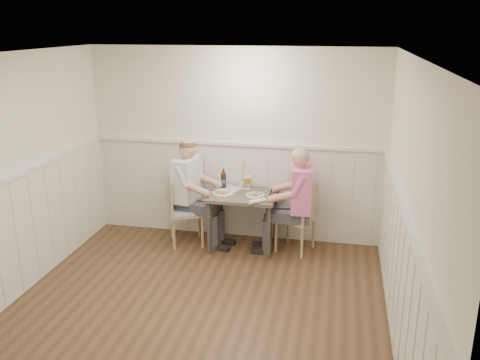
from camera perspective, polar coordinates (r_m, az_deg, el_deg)
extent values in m
plane|color=#47321C|center=(5.35, -5.65, -15.38)|extent=(4.50, 4.50, 0.00)
cube|color=white|center=(6.87, -0.52, 3.96)|extent=(4.00, 0.04, 2.60)
cube|color=white|center=(2.93, -19.84, -16.47)|extent=(4.00, 0.04, 2.60)
cube|color=white|center=(4.62, 18.37, -3.67)|extent=(0.04, 4.50, 2.60)
cube|color=white|center=(4.52, -6.63, 13.48)|extent=(4.00, 4.50, 0.02)
cube|color=silver|center=(7.04, -0.53, -1.23)|extent=(3.98, 0.03, 1.30)
cube|color=silver|center=(5.90, -24.77, -6.65)|extent=(0.03, 4.48, 1.30)
cube|color=silver|center=(4.87, 17.47, -10.82)|extent=(0.03, 4.48, 1.30)
cube|color=silver|center=(6.84, -0.57, 4.06)|extent=(3.98, 0.06, 0.04)
cube|color=silver|center=(4.61, 18.03, -3.42)|extent=(0.06, 4.48, 0.04)
cube|color=#4A453A|center=(6.61, 0.34, -1.73)|extent=(0.88, 0.70, 0.04)
cylinder|color=#3F3833|center=(6.55, -3.53, -5.45)|extent=(0.05, 0.05, 0.71)
cylinder|color=#3F3833|center=(7.09, -2.29, -3.62)|extent=(0.05, 0.05, 0.71)
cylinder|color=#3F3833|center=(6.41, 3.25, -5.98)|extent=(0.05, 0.05, 0.71)
cylinder|color=#3F3833|center=(6.96, 3.97, -4.07)|extent=(0.05, 0.05, 0.71)
cube|color=tan|center=(6.66, 6.22, -4.34)|extent=(0.55, 0.55, 0.04)
cube|color=#6174B6|center=(6.65, 6.23, -4.05)|extent=(0.50, 0.50, 0.03)
cube|color=tan|center=(6.50, 7.86, -2.62)|extent=(0.17, 0.42, 0.45)
cylinder|color=tan|center=(6.52, 6.95, -7.04)|extent=(0.04, 0.04, 0.42)
cylinder|color=tan|center=(6.67, 4.03, -6.40)|extent=(0.04, 0.04, 0.42)
cylinder|color=tan|center=(6.84, 8.23, -5.92)|extent=(0.04, 0.04, 0.42)
cylinder|color=tan|center=(6.97, 5.42, -5.34)|extent=(0.04, 0.04, 0.42)
cube|color=tan|center=(6.86, -6.03, -3.58)|extent=(0.57, 0.57, 0.04)
cube|color=#6174B6|center=(6.85, -6.04, -3.29)|extent=(0.52, 0.52, 0.03)
cube|color=tan|center=(6.77, -7.78, -1.68)|extent=(0.20, 0.42, 0.46)
cylinder|color=tan|center=(7.11, -7.63, -4.91)|extent=(0.04, 0.04, 0.43)
cylinder|color=tan|center=(7.14, -4.59, -4.73)|extent=(0.04, 0.04, 0.43)
cylinder|color=tan|center=(6.77, -7.43, -6.10)|extent=(0.04, 0.04, 0.43)
cylinder|color=tan|center=(6.79, -4.24, -5.90)|extent=(0.04, 0.04, 0.43)
cube|color=#3F3F47|center=(6.67, 6.56, -6.25)|extent=(0.48, 0.44, 0.47)
cube|color=#3F3F47|center=(6.57, 4.84, -3.80)|extent=(0.46, 0.40, 0.13)
cube|color=pink|center=(6.44, 6.76, -1.00)|extent=(0.28, 0.47, 0.57)
sphere|color=tan|center=(6.33, 6.89, 2.53)|extent=(0.23, 0.23, 0.23)
sphere|color=#A5A5A0|center=(6.32, 6.90, 2.80)|extent=(0.22, 0.22, 0.22)
cube|color=black|center=(6.46, 3.45, -0.82)|extent=(0.02, 0.07, 0.13)
cube|color=#3F3F47|center=(6.98, -5.68, -5.07)|extent=(0.53, 0.50, 0.48)
cube|color=#3F3F47|center=(6.79, -4.16, -2.98)|extent=(0.50, 0.45, 0.14)
cube|color=silver|center=(6.76, -5.84, 0.07)|extent=(0.33, 0.50, 0.58)
sphere|color=tan|center=(6.65, -5.95, 3.51)|extent=(0.23, 0.23, 0.23)
sphere|color=#4C3828|center=(6.65, -5.96, 3.78)|extent=(0.22, 0.22, 0.22)
cylinder|color=white|center=(6.53, 1.72, -1.71)|extent=(0.24, 0.24, 0.02)
ellipsoid|color=#3F722D|center=(6.50, 1.38, -1.52)|extent=(0.12, 0.10, 0.04)
sphere|color=tan|center=(6.53, 2.20, -1.52)|extent=(0.03, 0.03, 0.03)
cube|color=brown|center=(6.58, 1.95, -1.47)|extent=(0.07, 0.04, 0.01)
cylinder|color=white|center=(6.57, 2.37, -1.43)|extent=(0.05, 0.05, 0.03)
cylinder|color=white|center=(6.61, -1.91, -1.48)|extent=(0.27, 0.27, 0.02)
ellipsoid|color=#3F722D|center=(6.58, -2.31, -1.26)|extent=(0.13, 0.11, 0.05)
sphere|color=tan|center=(6.60, -1.38, -1.26)|extent=(0.04, 0.04, 0.04)
cylinder|color=silver|center=(6.79, 0.95, -0.99)|extent=(0.07, 0.07, 0.01)
cylinder|color=silver|center=(6.78, 0.96, -0.65)|extent=(0.01, 0.01, 0.08)
cone|color=orange|center=(6.76, 0.96, -0.07)|extent=(0.07, 0.07, 0.07)
cylinder|color=silver|center=(6.74, 0.96, 0.34)|extent=(0.07, 0.07, 0.03)
cylinder|color=silver|center=(6.79, 0.67, -0.99)|extent=(0.07, 0.07, 0.01)
cylinder|color=silver|center=(6.78, 0.67, -0.66)|extent=(0.01, 0.01, 0.08)
cone|color=orange|center=(6.76, 0.67, -0.08)|extent=(0.07, 0.07, 0.07)
cylinder|color=silver|center=(6.74, 0.67, 0.33)|extent=(0.07, 0.07, 0.03)
cylinder|color=black|center=(6.81, -1.87, -0.14)|extent=(0.07, 0.07, 0.19)
cone|color=black|center=(6.78, -1.88, 0.82)|extent=(0.07, 0.07, 0.05)
cylinder|color=black|center=(6.77, -1.88, 1.10)|extent=(0.03, 0.03, 0.03)
cylinder|color=#274CB6|center=(6.81, -1.87, -0.09)|extent=(0.07, 0.07, 0.05)
cylinder|color=white|center=(6.27, 1.95, -2.38)|extent=(0.21, 0.19, 0.05)
cylinder|color=silver|center=(6.82, 0.17, -0.58)|extent=(0.05, 0.05, 0.08)
cylinder|color=#D5B07E|center=(6.78, 0.17, 0.58)|extent=(0.02, 0.02, 0.27)
cone|color=#D5B07E|center=(6.73, 0.17, 1.94)|extent=(0.04, 0.04, 0.09)
cube|color=#6174B6|center=(6.82, -1.26, -0.92)|extent=(0.40, 0.37, 0.01)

